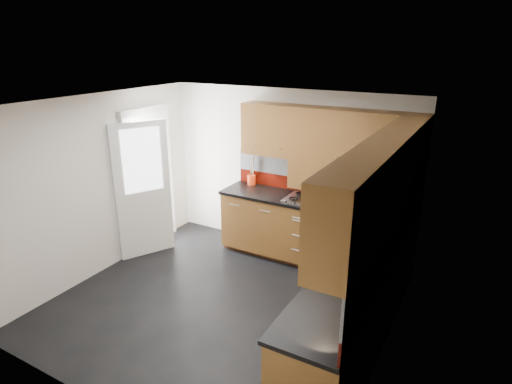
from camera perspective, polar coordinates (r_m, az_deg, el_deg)
The scene contains 14 objects.
room at distance 4.72m, azimuth -5.01°, elevation 0.70°, with size 4.00×3.80×2.64m.
base_cabinets at distance 5.30m, azimuth 9.56°, elevation -9.86°, with size 2.70×3.20×0.95m.
countertop at distance 5.08m, azimuth 9.67°, elevation -5.15°, with size 2.72×3.22×0.04m.
backsplash at distance 5.11m, azimuth 13.06°, elevation -1.72°, with size 2.70×3.20×0.54m.
upper_cabinets at distance 4.80m, azimuth 12.58°, elevation 4.84°, with size 2.50×3.20×0.72m.
extractor_hood at distance 5.97m, azimuth 7.50°, elevation 2.43°, with size 0.60×0.33×0.40m, color #582B13.
glass_cabinet at distance 4.96m, azimuth 18.91°, elevation 5.03°, with size 0.32×0.80×0.66m.
back_door at distance 6.49m, azimuth -14.28°, elevation 1.10°, with size 0.42×1.19×2.04m.
gas_hob at distance 5.93m, azimuth 6.76°, elevation -0.99°, with size 0.58×0.51×0.05m.
utensil_pot at distance 6.51m, azimuth -0.60°, elevation 1.81°, with size 0.12×0.12×0.44m.
toaster at distance 5.86m, azimuth 13.87°, elevation -0.86°, with size 0.29×0.21×0.19m.
food_processor at distance 5.18m, azimuth 16.30°, elevation -3.33°, with size 0.17×0.17×0.29m.
paper_towel at distance 4.32m, azimuth 15.32°, elevation -8.20°, with size 0.11×0.11×0.23m, color white.
orange_cloth at distance 5.28m, azimuth 16.56°, elevation -4.43°, with size 0.12×0.11×0.01m, color orange.
Camera 1 is at (2.53, -3.68, 3.01)m, focal length 30.00 mm.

